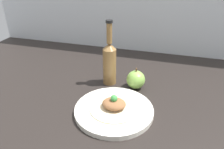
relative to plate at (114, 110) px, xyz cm
name	(u,v)px	position (x,y,z in cm)	size (l,w,h in cm)	color
ground_plane	(104,96)	(-8.00, 12.26, -3.25)	(180.00, 110.00, 4.00)	black
plate	(114,110)	(0.00, 0.00, 0.00)	(29.92, 29.92, 2.36)	silver
plated_food	(114,105)	(0.00, 0.00, 2.20)	(18.49, 18.49, 5.76)	beige
cider_bottle	(110,61)	(-7.60, 21.05, 9.75)	(6.07, 6.07, 29.70)	olive
apple	(136,80)	(4.51, 19.91, 2.90)	(8.29, 8.29, 9.88)	#84B74C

